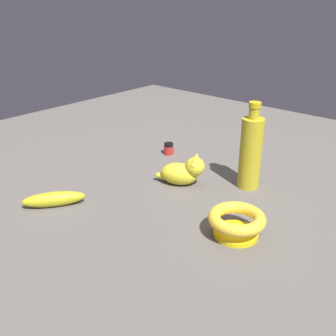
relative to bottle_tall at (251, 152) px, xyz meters
The scene contains 6 objects.
ground 0.26m from the bottle_tall, 34.95° to the right, with size 2.00×2.00×0.00m, color #5B5651.
bottle_tall is the anchor object (origin of this frame).
bowl 0.27m from the bottle_tall, 25.05° to the left, with size 0.13×0.13×0.06m.
banana 0.54m from the bottle_tall, 36.27° to the right, with size 0.16×0.04×0.04m, color gold.
nail_polish_jar 0.34m from the bottle_tall, 96.15° to the right, with size 0.03×0.03×0.04m.
cat_figurine 0.19m from the bottle_tall, 52.47° to the right, with size 0.10×0.14×0.09m.
Camera 1 is at (0.71, 0.63, 0.50)m, focal length 42.21 mm.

